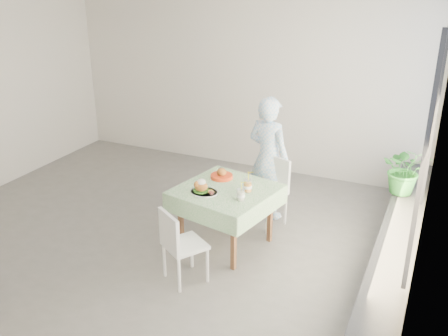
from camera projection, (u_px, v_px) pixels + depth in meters
The scene contains 15 objects.
floor at pixel (166, 229), 6.42m from camera, with size 6.00×6.00×0.00m, color #595654.
ceiling at pixel (154, 0), 5.37m from camera, with size 6.00×6.00×0.00m, color white.
wall_back at pixel (242, 83), 8.00m from camera, with size 6.00×0.02×2.80m, color beige.
wall_right at pixel (431, 163), 4.74m from camera, with size 0.02×5.00×2.80m, color beige.
window_pane at pixel (432, 138), 4.66m from camera, with size 0.01×4.80×2.18m, color #D1E0F9.
window_ledge at pixel (394, 262), 5.25m from camera, with size 0.40×4.80×0.50m, color black.
cafe_table at pixel (226, 210), 5.89m from camera, with size 1.23×1.23×0.74m.
chair_far at pixel (267, 205), 6.45m from camera, with size 0.54×0.54×0.89m.
chair_near at pixel (184, 259), 5.29m from camera, with size 0.55×0.55×0.84m.
diner at pixel (268, 158), 6.49m from camera, with size 0.60×0.39×1.64m, color #98CAF3.
main_dish at pixel (203, 188), 5.66m from camera, with size 0.33×0.33×0.17m.
juice_cup_orange at pixel (248, 186), 5.69m from camera, with size 0.10×0.10×0.29m.
juice_cup_lemonade at pixel (241, 195), 5.49m from camera, with size 0.09×0.09×0.26m.
second_dish at pixel (222, 175), 6.06m from camera, with size 0.27×0.27×0.13m.
potted_plant at pixel (406, 170), 6.14m from camera, with size 0.57×0.49×0.63m, color #2A7627.
Camera 1 is at (3.04, -4.83, 3.14)m, focal length 40.00 mm.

